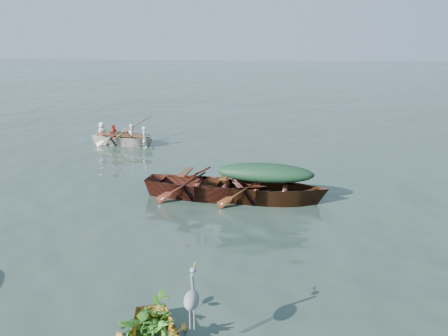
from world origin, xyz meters
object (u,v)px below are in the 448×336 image
Objects in this scene: open_wooden_boat at (206,198)px; rowed_boat at (124,145)px; green_tarp_boat at (264,202)px; heron at (192,308)px.

rowed_boat is at bearing 44.80° from open_wooden_boat.
open_wooden_boat is 7.26m from rowed_boat.
green_tarp_boat is 0.99× the size of open_wooden_boat.
open_wooden_boat is (-1.67, 0.11, 0.00)m from green_tarp_boat.
open_wooden_boat is at bearing 77.61° from heron.
heron reaches higher than rowed_boat.
open_wooden_boat is at bearing -131.72° from rowed_boat.
open_wooden_boat is at bearing 90.00° from green_tarp_boat.
heron is at bearing -165.58° from open_wooden_boat.
open_wooden_boat reaches higher than rowed_boat.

